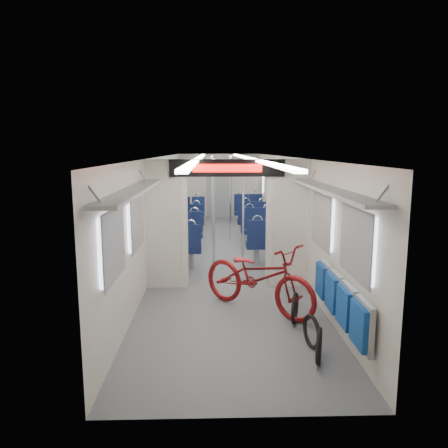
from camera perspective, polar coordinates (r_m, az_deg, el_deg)
name	(u,v)px	position (r m, az deg, el deg)	size (l,w,h in m)	color
carriage	(224,194)	(9.49, 0.01, 3.89)	(12.00, 12.02, 2.31)	#515456
bicycle	(258,277)	(6.76, 4.47, -6.89)	(0.72, 2.06, 1.08)	maroon
flip_bench	(340,300)	(5.83, 14.88, -9.54)	(0.12, 2.14, 0.56)	gray
bike_hoop_a	(319,348)	(5.38, 12.29, -15.55)	(0.44, 0.44, 0.05)	black
bike_hoop_b	(311,333)	(5.75, 11.35, -13.81)	(0.44, 0.44, 0.05)	black
bike_hoop_c	(295,310)	(6.44, 9.23, -11.02)	(0.46, 0.46, 0.05)	black
seat_bay_near_left	(182,236)	(9.90, -5.45, -1.61)	(0.89, 1.96, 1.07)	#0D173C
seat_bay_near_right	(263,232)	(10.34, 5.09, -1.03)	(0.91, 2.06, 1.10)	#0D173C
seat_bay_far_left	(190,214)	(13.20, -4.51, 1.27)	(0.89, 1.96, 1.06)	#0D173C
seat_bay_far_right	(251,212)	(13.39, 3.54, 1.52)	(0.93, 2.16, 1.13)	#0D173C
stanchion_near_left	(214,218)	(8.44, -1.38, 0.74)	(0.04, 0.04, 2.30)	silver
stanchion_near_right	(243,218)	(8.55, 2.52, 0.85)	(0.04, 0.04, 2.30)	silver
stanchion_far_left	(212,199)	(11.68, -1.57, 3.27)	(0.04, 0.04, 2.30)	silver
stanchion_far_right	(230,199)	(11.61, 0.82, 3.23)	(0.05, 0.05, 2.30)	silver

